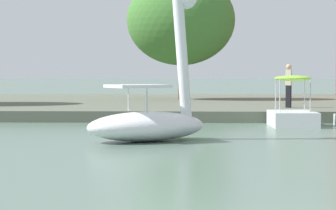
{
  "coord_description": "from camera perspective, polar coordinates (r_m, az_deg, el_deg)",
  "views": [
    {
      "loc": [
        -1.77,
        -6.35,
        1.75
      ],
      "look_at": [
        -2.58,
        13.11,
        0.9
      ],
      "focal_mm": 74.94,
      "sensor_mm": 36.0,
      "label": 1
    }
  ],
  "objects": [
    {
      "name": "shore_bank_far",
      "position": [
        36.56,
        5.16,
        0.06
      ],
      "size": [
        135.69,
        22.39,
        0.42
      ],
      "primitive_type": "cube",
      "color": "#5B6051",
      "rests_on": "ground_plane"
    },
    {
      "name": "swan_boat",
      "position": [
        18.43,
        -1.44,
        -0.82
      ],
      "size": [
        3.65,
        3.0,
        4.08
      ],
      "color": "white",
      "rests_on": "ground_plane"
    },
    {
      "name": "pedal_boat_lime",
      "position": [
        24.1,
        10.09,
        -0.58
      ],
      "size": [
        1.52,
        2.41,
        1.73
      ],
      "color": "white",
      "rests_on": "ground_plane"
    },
    {
      "name": "tree_broadleaf_right",
      "position": [
        37.78,
        1.04,
        6.93
      ],
      "size": [
        6.33,
        5.45,
        6.69
      ],
      "color": "#4C3823",
      "rests_on": "shore_bank_far"
    },
    {
      "name": "person_on_path",
      "position": [
        28.62,
        9.78,
        1.67
      ],
      "size": [
        0.28,
        0.26,
        1.76
      ],
      "color": "black",
      "rests_on": "shore_bank_far"
    }
  ]
}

